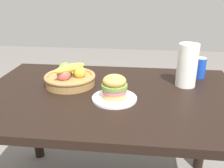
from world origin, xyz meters
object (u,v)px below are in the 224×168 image
(paper_towel_roll, at_px, (187,65))
(plate, at_px, (114,98))
(sandwich, at_px, (114,86))
(fruit_basket, at_px, (70,77))
(soda_can, at_px, (200,68))

(paper_towel_roll, bearing_deg, plate, -148.85)
(plate, height_order, sandwich, sandwich)
(fruit_basket, bearing_deg, plate, -31.42)
(fruit_basket, bearing_deg, paper_towel_roll, 5.59)
(soda_can, height_order, fruit_basket, fruit_basket)
(sandwich, relative_size, paper_towel_roll, 0.53)
(sandwich, bearing_deg, soda_can, 37.39)
(plate, relative_size, paper_towel_roll, 0.93)
(plate, xyz_separation_m, soda_can, (0.49, 0.37, 0.06))
(sandwich, height_order, fruit_basket, fruit_basket)
(soda_can, relative_size, fruit_basket, 0.43)
(fruit_basket, bearing_deg, sandwich, -31.42)
(soda_can, bearing_deg, sandwich, -142.61)
(plate, relative_size, soda_can, 1.78)
(sandwich, height_order, paper_towel_roll, paper_towel_roll)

